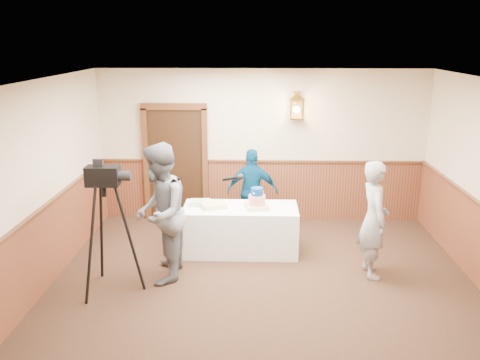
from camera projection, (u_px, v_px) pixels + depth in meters
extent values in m
plane|color=black|center=(264.00, 313.00, 6.35)|extent=(7.00, 7.00, 0.00)
cube|color=beige|center=(262.00, 146.00, 9.34)|extent=(6.00, 0.02, 2.80)
cube|color=beige|center=(14.00, 204.00, 6.07)|extent=(0.02, 7.00, 2.80)
cube|color=white|center=(267.00, 87.00, 5.60)|extent=(6.00, 7.00, 0.02)
cube|color=#4E2B16|center=(262.00, 190.00, 9.55)|extent=(5.98, 0.04, 1.10)
cube|color=#4E2B16|center=(24.00, 269.00, 6.30)|extent=(0.04, 6.98, 1.10)
cube|color=#512B15|center=(262.00, 161.00, 9.39)|extent=(5.98, 0.07, 0.04)
cube|color=black|center=(176.00, 164.00, 9.44)|extent=(1.00, 0.06, 2.10)
cube|color=white|center=(240.00, 229.00, 8.09)|extent=(1.80, 0.80, 0.75)
cube|color=beige|center=(257.00, 207.00, 7.92)|extent=(0.40, 0.40, 0.07)
cylinder|color=red|center=(257.00, 200.00, 7.89)|extent=(0.26, 0.26, 0.15)
cylinder|color=navy|center=(257.00, 192.00, 7.85)|extent=(0.19, 0.19, 0.12)
cube|color=#D0CE7C|center=(213.00, 205.00, 7.96)|extent=(0.46, 0.41, 0.08)
cube|color=#91C88D|center=(200.00, 203.00, 8.09)|extent=(0.32, 0.26, 0.07)
imported|color=slate|center=(160.00, 213.00, 7.01)|extent=(0.75, 0.96, 1.97)
cylinder|color=black|center=(231.00, 178.00, 6.71)|extent=(0.23, 0.08, 0.09)
sphere|color=black|center=(240.00, 177.00, 6.68)|extent=(0.08, 0.08, 0.08)
imported|color=gray|center=(374.00, 219.00, 7.16)|extent=(0.46, 0.65, 1.70)
imported|color=#043554|center=(252.00, 191.00, 8.81)|extent=(0.89, 0.39, 1.50)
cube|color=black|center=(103.00, 176.00, 6.52)|extent=(0.43, 0.25, 0.25)
cylinder|color=black|center=(124.00, 176.00, 6.52)|extent=(0.17, 0.13, 0.13)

